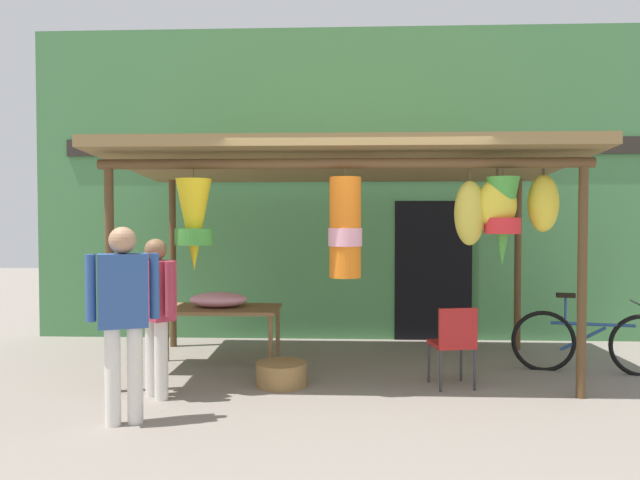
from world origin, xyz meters
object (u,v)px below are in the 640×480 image
Objects in this scene: parked_bicycle at (592,342)px; wicker_basket_by_table at (282,374)px; folding_chair at (454,340)px; vendor_in_orange at (123,308)px; customer_foreground at (156,305)px; flower_heap_on_table at (220,300)px; display_table at (216,313)px.

wicker_basket_by_table is at bearing -168.78° from parked_bicycle.
folding_chair is 0.50× the size of vendor_in_orange.
wicker_basket_by_table is 0.31× the size of parked_bicycle.
wicker_basket_by_table is (-1.78, 0.02, -0.38)m from folding_chair.
customer_foreground is (-4.61, -1.16, 0.56)m from parked_bicycle.
vendor_in_orange reaches higher than folding_chair.
wicker_basket_by_table is at bearing -41.41° from flower_heap_on_table.
folding_chair reaches higher than display_table.
vendor_in_orange reaches higher than flower_heap_on_table.
parked_bicycle is 1.03× the size of vendor_in_orange.
customer_foreground is at bearing -171.32° from folding_chair.
parked_bicycle is (3.44, 0.68, 0.23)m from wicker_basket_by_table.
display_table is at bearing -160.87° from flower_heap_on_table.
parked_bicycle is (4.28, -0.00, -0.30)m from display_table.
display_table is at bearing 74.23° from customer_foreground.
parked_bicycle is at bearing 14.07° from customer_foreground.
flower_heap_on_table reaches higher than display_table.
flower_heap_on_table is at bearing 19.13° from display_table.
parked_bicycle is 1.12× the size of customer_foreground.
parked_bicycle is at bearing -0.06° from display_table.
vendor_in_orange is (-2.98, -1.21, 0.48)m from folding_chair.
vendor_in_orange is at bearing -157.84° from folding_chair.
folding_chair is 3.00m from customer_foreground.
vendor_in_orange is at bearing -157.56° from parked_bicycle.
vendor_in_orange is (-0.36, -1.92, 0.34)m from display_table.
flower_heap_on_table is 0.40× the size of vendor_in_orange.
parked_bicycle is at bearing 22.95° from folding_chair.
vendor_in_orange is (-0.40, -1.94, 0.18)m from flower_heap_on_table.
customer_foreground reaches higher than parked_bicycle.
folding_chair is (2.57, -0.73, -0.30)m from flower_heap_on_table.
folding_chair is at bearing -157.05° from parked_bicycle.
flower_heap_on_table is 0.43× the size of customer_foreground.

